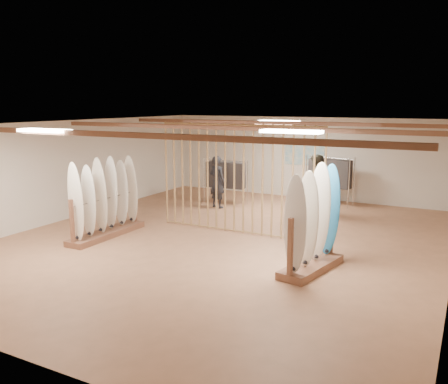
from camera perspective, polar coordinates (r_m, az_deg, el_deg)
The scene contains 15 objects.
floor at distance 11.54m, azimuth 0.00°, elevation -5.86°, with size 12.00×12.00×0.00m, color #AE7754.
ceiling at distance 11.07m, azimuth 0.00°, elevation 8.16°, with size 12.00×12.00×0.00m, color gray.
wall_back at distance 16.71m, azimuth 9.66°, elevation 4.07°, with size 12.00×12.00×0.00m, color silver.
wall_front at distance 6.67m, azimuth -24.99°, elevation -6.83°, with size 12.00×12.00×0.00m, color silver.
wall_left at distance 14.23m, azimuth -18.13°, elevation 2.54°, with size 12.00×12.00×0.00m, color silver.
ceiling_slats at distance 11.07m, azimuth 0.00°, elevation 7.75°, with size 9.50×6.12×0.10m, color brown.
light_panels at distance 11.07m, azimuth 0.00°, elevation 7.85°, with size 1.20×0.35×0.06m, color white.
bamboo_partition at distance 11.92m, azimuth 1.79°, elevation 1.58°, with size 4.45×0.05×2.78m.
poster at distance 16.67m, azimuth 9.66°, elevation 4.75°, with size 1.40×0.03×0.90m, color teal.
rack_left at distance 12.11m, azimuth -14.02°, elevation -2.19°, with size 0.53×2.37×1.91m.
rack_right at distance 9.51m, azimuth 10.56°, elevation -5.32°, with size 0.89×1.85×2.06m.
clothing_rack_a at distance 15.48m, azimuth 0.20°, elevation 2.07°, with size 1.38×0.44×1.48m.
clothing_rack_b at distance 15.74m, azimuth 12.62°, elevation 2.21°, with size 1.47×0.59×1.59m.
shopper_a at distance 14.93m, azimuth -0.82°, elevation 1.65°, with size 0.69×0.46×1.88m, color black.
shopper_b at distance 14.10m, azimuth 11.10°, elevation 1.26°, with size 0.99×0.77×2.05m, color #37352A.
Camera 1 is at (5.16, -9.78, 3.30)m, focal length 38.00 mm.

